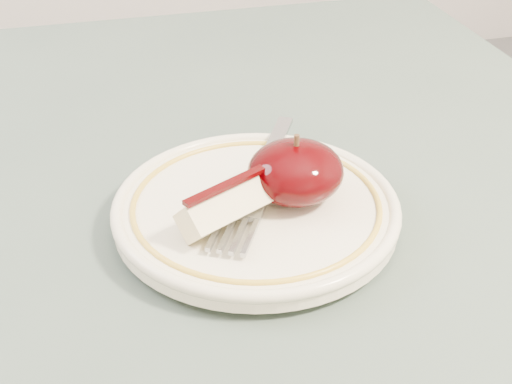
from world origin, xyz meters
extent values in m
cylinder|color=brown|center=(0.40, 0.40, 0.35)|extent=(0.05, 0.05, 0.71)
cube|color=#48594F|center=(0.00, 0.00, 0.73)|extent=(0.90, 0.90, 0.04)
cylinder|color=white|center=(0.10, -0.02, 0.75)|extent=(0.11, 0.11, 0.01)
cylinder|color=white|center=(0.10, -0.02, 0.76)|extent=(0.20, 0.20, 0.01)
torus|color=white|center=(0.10, -0.02, 0.77)|extent=(0.21, 0.21, 0.01)
torus|color=gold|center=(0.10, -0.02, 0.77)|extent=(0.18, 0.18, 0.00)
ellipsoid|color=black|center=(0.13, -0.02, 0.79)|extent=(0.07, 0.07, 0.04)
cylinder|color=#472D19|center=(0.13, -0.02, 0.81)|extent=(0.00, 0.00, 0.01)
cube|color=beige|center=(0.07, -0.04, 0.78)|extent=(0.08, 0.06, 0.03)
cube|color=#300102|center=(0.07, -0.04, 0.80)|extent=(0.07, 0.04, 0.00)
cube|color=#919399|center=(0.13, 0.05, 0.77)|extent=(0.06, 0.09, 0.00)
cube|color=#919399|center=(0.10, -0.01, 0.77)|extent=(0.02, 0.03, 0.00)
cube|color=#919399|center=(0.09, -0.03, 0.77)|extent=(0.03, 0.03, 0.00)
cube|color=#919399|center=(0.08, -0.06, 0.77)|extent=(0.02, 0.04, 0.00)
cube|color=#919399|center=(0.08, -0.06, 0.77)|extent=(0.02, 0.04, 0.00)
cube|color=#919399|center=(0.07, -0.06, 0.77)|extent=(0.02, 0.04, 0.00)
cube|color=#919399|center=(0.06, -0.05, 0.77)|extent=(0.02, 0.04, 0.00)
camera|label=1|loc=(-0.01, -0.43, 1.05)|focal=50.00mm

